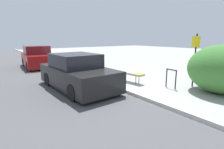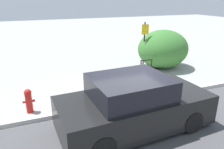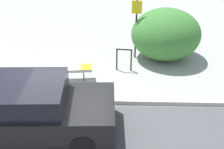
# 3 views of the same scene
# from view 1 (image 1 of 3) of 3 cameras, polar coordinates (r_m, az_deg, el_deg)

# --- Properties ---
(ground_plane) EXTENTS (60.00, 60.00, 0.00)m
(ground_plane) POSITION_cam_1_polar(r_m,az_deg,el_deg) (7.83, -0.43, -3.91)
(ground_plane) COLOR #9E9E99
(curb) EXTENTS (60.00, 0.20, 0.13)m
(curb) POSITION_cam_1_polar(r_m,az_deg,el_deg) (7.81, -0.43, -3.46)
(curb) COLOR #B7B7B2
(curb) RESTS_ON ground_plane
(bench) EXTENTS (1.85, 0.61, 0.50)m
(bench) POSITION_cam_1_polar(r_m,az_deg,el_deg) (8.63, 5.17, 0.55)
(bench) COLOR #515156
(bench) RESTS_ON ground_plane
(bike_rack) EXTENTS (0.55, 0.10, 0.83)m
(bike_rack) POSITION_cam_1_polar(r_m,az_deg,el_deg) (7.89, 18.75, -0.67)
(bike_rack) COLOR black
(bike_rack) RESTS_ON ground_plane
(sign_post) EXTENTS (0.36, 0.08, 2.30)m
(sign_post) POSITION_cam_1_polar(r_m,az_deg,el_deg) (8.37, 25.46, 5.62)
(sign_post) COLOR black
(sign_post) RESTS_ON ground_plane
(fire_hydrant) EXTENTS (0.36, 0.22, 0.77)m
(fire_hydrant) POSITION_cam_1_polar(r_m,az_deg,el_deg) (10.72, -7.63, 2.55)
(fire_hydrant) COLOR red
(fire_hydrant) RESTS_ON ground_plane
(shrub_hedge) EXTENTS (2.53, 2.26, 1.88)m
(shrub_hedge) POSITION_cam_1_polar(r_m,az_deg,el_deg) (7.98, 32.12, 1.47)
(shrub_hedge) COLOR #3D7A33
(shrub_hedge) RESTS_ON ground_plane
(parked_car_near) EXTENTS (4.14, 2.01, 1.48)m
(parked_car_near) POSITION_cam_1_polar(r_m,az_deg,el_deg) (7.54, -11.33, 0.45)
(parked_car_near) COLOR black
(parked_car_near) RESTS_ON ground_plane
(parked_car_far) EXTENTS (3.93, 2.05, 1.55)m
(parked_car_far) POSITION_cam_1_polar(r_m,az_deg,el_deg) (14.02, -23.14, 5.06)
(parked_car_far) COLOR black
(parked_car_far) RESTS_ON ground_plane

